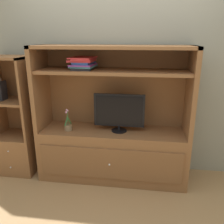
{
  "coord_description": "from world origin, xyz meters",
  "views": [
    {
      "loc": [
        0.36,
        -2.24,
        1.73
      ],
      "look_at": [
        0.0,
        0.35,
        0.89
      ],
      "focal_mm": 37.7,
      "sensor_mm": 36.0,
      "label": 1
    }
  ],
  "objects": [
    {
      "name": "magazine_stack",
      "position": [
        -0.34,
        0.4,
        1.44
      ],
      "size": [
        0.3,
        0.35,
        0.14
      ],
      "color": "black",
      "rests_on": "media_console"
    },
    {
      "name": "tv_monitor",
      "position": [
        0.08,
        0.39,
        0.88
      ],
      "size": [
        0.6,
        0.19,
        0.46
      ],
      "color": "black",
      "rests_on": "media_console"
    },
    {
      "name": "upright_book_row",
      "position": [
        -1.41,
        0.4,
        1.09
      ],
      "size": [
        0.11,
        0.16,
        0.26
      ],
      "color": "silver",
      "rests_on": "bookshelf_tall"
    },
    {
      "name": "bookshelf_tall",
      "position": [
        -1.27,
        0.41,
        0.49
      ],
      "size": [
        0.51,
        0.46,
        1.51
      ],
      "color": "brown",
      "rests_on": "ground_plane"
    },
    {
      "name": "potted_plant",
      "position": [
        -0.54,
        0.33,
        0.69
      ],
      "size": [
        0.09,
        0.09,
        0.27
      ],
      "color": "#8C7251",
      "rests_on": "media_console"
    },
    {
      "name": "media_console",
      "position": [
        0.0,
        0.41,
        0.51
      ],
      "size": [
        1.81,
        0.53,
        1.64
      ],
      "color": "brown",
      "rests_on": "ground_plane"
    },
    {
      "name": "ground_plane",
      "position": [
        0.0,
        0.0,
        0.0
      ],
      "size": [
        8.0,
        8.0,
        0.0
      ],
      "primitive_type": "plane",
      "color": "tan"
    },
    {
      "name": "painted_rear_wall",
      "position": [
        0.0,
        0.75,
        1.4
      ],
      "size": [
        6.0,
        0.1,
        2.8
      ],
      "primitive_type": "cube",
      "color": "gray",
      "rests_on": "ground_plane"
    }
  ]
}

